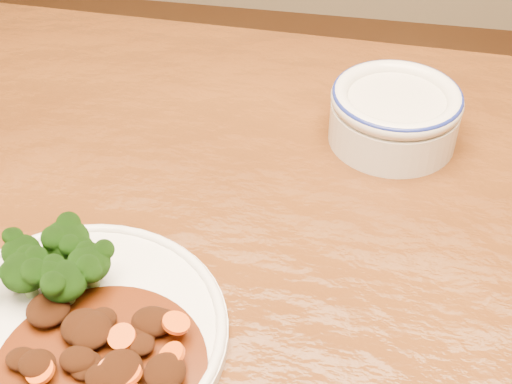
# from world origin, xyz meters

# --- Properties ---
(dining_table) EXTENTS (1.53, 0.95, 0.75)m
(dining_table) POSITION_xyz_m (-0.00, 0.00, 0.67)
(dining_table) COLOR #592E0F
(dining_table) RESTS_ON ground
(dinner_plate) EXTENTS (0.25, 0.25, 0.02)m
(dinner_plate) POSITION_xyz_m (-0.16, -0.09, 0.76)
(dinner_plate) COLOR white
(dinner_plate) RESTS_ON dining_table
(broccoli_florets) EXTENTS (0.12, 0.09, 0.04)m
(broccoli_florets) POSITION_xyz_m (-0.20, -0.05, 0.79)
(broccoli_florets) COLOR #6B904A
(broccoli_florets) RESTS_ON dinner_plate
(mince_stew) EXTENTS (0.16, 0.16, 0.03)m
(mince_stew) POSITION_xyz_m (-0.12, -0.12, 0.77)
(mince_stew) COLOR #4F1F08
(mince_stew) RESTS_ON dinner_plate
(dip_bowl) EXTENTS (0.14, 0.14, 0.06)m
(dip_bowl) POSITION_xyz_m (0.08, 0.23, 0.79)
(dip_bowl) COLOR silver
(dip_bowl) RESTS_ON dining_table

